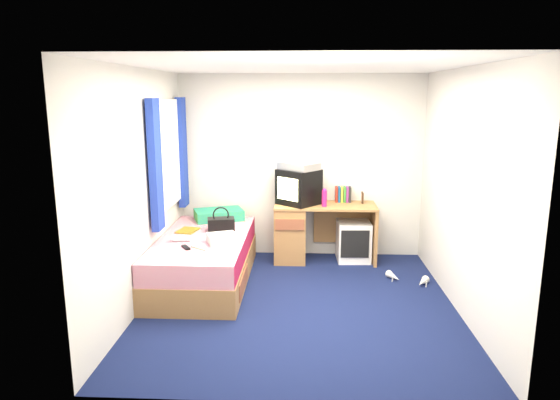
{
  "coord_description": "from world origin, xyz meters",
  "views": [
    {
      "loc": [
        0.05,
        -4.85,
        2.14
      ],
      "look_at": [
        -0.23,
        0.7,
        0.96
      ],
      "focal_mm": 32.0,
      "sensor_mm": 36.0,
      "label": 1
    }
  ],
  "objects_px": {
    "picture_frame": "(362,198)",
    "towel": "(222,239)",
    "remote_control": "(186,247)",
    "desk": "(304,230)",
    "pillow": "(219,215)",
    "colour_swatch_fan": "(200,248)",
    "white_heels": "(408,279)",
    "storage_cube": "(353,241)",
    "vcr": "(299,166)",
    "crt_tv": "(299,187)",
    "water_bottle": "(181,238)",
    "handbag": "(221,224)",
    "aerosol_can": "(314,197)",
    "magazine": "(188,230)",
    "pink_water_bottle": "(324,198)",
    "bed": "(204,260)"
  },
  "relations": [
    {
      "from": "white_heels",
      "to": "magazine",
      "type": "bearing_deg",
      "value": 176.47
    },
    {
      "from": "towel",
      "to": "colour_swatch_fan",
      "type": "bearing_deg",
      "value": -135.94
    },
    {
      "from": "storage_cube",
      "to": "water_bottle",
      "type": "height_order",
      "value": "water_bottle"
    },
    {
      "from": "picture_frame",
      "to": "towel",
      "type": "distance_m",
      "value": 2.05
    },
    {
      "from": "bed",
      "to": "magazine",
      "type": "relative_size",
      "value": 7.14
    },
    {
      "from": "handbag",
      "to": "water_bottle",
      "type": "relative_size",
      "value": 1.72
    },
    {
      "from": "desk",
      "to": "towel",
      "type": "distance_m",
      "value": 1.41
    },
    {
      "from": "vcr",
      "to": "magazine",
      "type": "distance_m",
      "value": 1.61
    },
    {
      "from": "aerosol_can",
      "to": "handbag",
      "type": "bearing_deg",
      "value": -151.32
    },
    {
      "from": "crt_tv",
      "to": "magazine",
      "type": "height_order",
      "value": "crt_tv"
    },
    {
      "from": "towel",
      "to": "magazine",
      "type": "relative_size",
      "value": 1.1
    },
    {
      "from": "pink_water_bottle",
      "to": "remote_control",
      "type": "xyz_separation_m",
      "value": [
        -1.5,
        -1.16,
        -0.3
      ]
    },
    {
      "from": "desk",
      "to": "handbag",
      "type": "distance_m",
      "value": 1.17
    },
    {
      "from": "remote_control",
      "to": "desk",
      "type": "bearing_deg",
      "value": 14.58
    },
    {
      "from": "aerosol_can",
      "to": "magazine",
      "type": "relative_size",
      "value": 0.61
    },
    {
      "from": "bed",
      "to": "vcr",
      "type": "bearing_deg",
      "value": 38.4
    },
    {
      "from": "desk",
      "to": "crt_tv",
      "type": "distance_m",
      "value": 0.57
    },
    {
      "from": "crt_tv",
      "to": "vcr",
      "type": "bearing_deg",
      "value": 90.0
    },
    {
      "from": "magazine",
      "to": "remote_control",
      "type": "bearing_deg",
      "value": -78.48
    },
    {
      "from": "crt_tv",
      "to": "remote_control",
      "type": "height_order",
      "value": "crt_tv"
    },
    {
      "from": "handbag",
      "to": "white_heels",
      "type": "height_order",
      "value": "handbag"
    },
    {
      "from": "towel",
      "to": "magazine",
      "type": "height_order",
      "value": "towel"
    },
    {
      "from": "bed",
      "to": "remote_control",
      "type": "distance_m",
      "value": 0.53
    },
    {
      "from": "handbag",
      "to": "magazine",
      "type": "bearing_deg",
      "value": 171.72
    },
    {
      "from": "storage_cube",
      "to": "vcr",
      "type": "bearing_deg",
      "value": 178.24
    },
    {
      "from": "storage_cube",
      "to": "remote_control",
      "type": "bearing_deg",
      "value": -148.12
    },
    {
      "from": "handbag",
      "to": "white_heels",
      "type": "relative_size",
      "value": 0.71
    },
    {
      "from": "bed",
      "to": "white_heels",
      "type": "bearing_deg",
      "value": 1.91
    },
    {
      "from": "desk",
      "to": "water_bottle",
      "type": "xyz_separation_m",
      "value": [
        -1.36,
        -1.04,
        0.17
      ]
    },
    {
      "from": "crt_tv",
      "to": "remote_control",
      "type": "bearing_deg",
      "value": -91.79
    },
    {
      "from": "desk",
      "to": "towel",
      "type": "height_order",
      "value": "desk"
    },
    {
      "from": "desk",
      "to": "crt_tv",
      "type": "xyz_separation_m",
      "value": [
        -0.07,
        0.0,
        0.57
      ]
    },
    {
      "from": "vcr",
      "to": "magazine",
      "type": "xyz_separation_m",
      "value": [
        -1.32,
        -0.61,
        -0.7
      ]
    },
    {
      "from": "towel",
      "to": "magazine",
      "type": "distance_m",
      "value": 0.68
    },
    {
      "from": "handbag",
      "to": "remote_control",
      "type": "bearing_deg",
      "value": -122.46
    },
    {
      "from": "picture_frame",
      "to": "pink_water_bottle",
      "type": "height_order",
      "value": "pink_water_bottle"
    },
    {
      "from": "pink_water_bottle",
      "to": "magazine",
      "type": "bearing_deg",
      "value": -163.55
    },
    {
      "from": "picture_frame",
      "to": "colour_swatch_fan",
      "type": "height_order",
      "value": "picture_frame"
    },
    {
      "from": "crt_tv",
      "to": "water_bottle",
      "type": "relative_size",
      "value": 3.07
    },
    {
      "from": "handbag",
      "to": "remote_control",
      "type": "height_order",
      "value": "handbag"
    },
    {
      "from": "remote_control",
      "to": "colour_swatch_fan",
      "type": "bearing_deg",
      "value": -30.4
    },
    {
      "from": "towel",
      "to": "storage_cube",
      "type": "bearing_deg",
      "value": 35.35
    },
    {
      "from": "bed",
      "to": "water_bottle",
      "type": "height_order",
      "value": "water_bottle"
    },
    {
      "from": "remote_control",
      "to": "white_heels",
      "type": "bearing_deg",
      "value": -19.49
    },
    {
      "from": "pillow",
      "to": "colour_swatch_fan",
      "type": "bearing_deg",
      "value": -89.78
    },
    {
      "from": "picture_frame",
      "to": "magazine",
      "type": "relative_size",
      "value": 0.5
    },
    {
      "from": "picture_frame",
      "to": "magazine",
      "type": "height_order",
      "value": "picture_frame"
    },
    {
      "from": "pillow",
      "to": "aerosol_can",
      "type": "bearing_deg",
      "value": 2.99
    },
    {
      "from": "remote_control",
      "to": "handbag",
      "type": "bearing_deg",
      "value": 38.18
    },
    {
      "from": "bed",
      "to": "picture_frame",
      "type": "relative_size",
      "value": 14.29
    }
  ]
}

